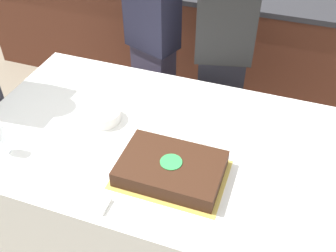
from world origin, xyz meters
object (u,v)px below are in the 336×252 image
person_cutting_cake (223,55)px  person_standing_back (153,48)px  cake (171,169)px  plate_stack (103,115)px

person_cutting_cake → person_standing_back: size_ratio=1.05×
cake → person_cutting_cake: size_ratio=0.31×
cake → plate_stack: (-0.48, 0.26, -0.01)m
plate_stack → person_cutting_cake: person_cutting_cake is taller
plate_stack → person_cutting_cake: bearing=57.7°
person_cutting_cake → cake: bearing=77.2°
person_standing_back → plate_stack: bearing=110.7°
cake → person_standing_back: (-0.48, 1.02, -0.00)m
plate_stack → person_cutting_cake: 0.90m
plate_stack → person_standing_back: bearing=90.2°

